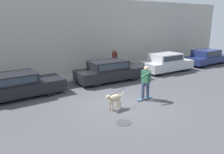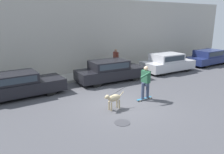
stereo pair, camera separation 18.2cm
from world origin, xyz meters
The scene contains 11 objects.
ground_plane centered at (0.00, 0.00, 0.00)m, with size 36.00×36.00×0.00m, color #47474C.
back_wall centered at (0.00, 6.65, 2.62)m, with size 32.00×0.30×5.24m.
sidewalk_curb centered at (0.00, 5.54, 0.07)m, with size 30.00×1.88×0.14m.
parked_car_0 centered at (-4.02, 3.64, 0.61)m, with size 4.64×1.86×1.26m.
parked_car_1 centered at (1.50, 3.64, 0.65)m, with size 4.48×1.83×1.34m.
parked_car_2 centered at (6.49, 3.64, 0.66)m, with size 4.05×1.86×1.37m.
parked_car_3 centered at (11.44, 3.64, 0.62)m, with size 4.57×1.86×1.27m.
dog centered at (-0.73, -0.26, 0.50)m, with size 1.06×0.38×0.75m.
skateboarder centered at (1.20, -0.07, 0.96)m, with size 2.69×0.63×1.68m.
pedestrian_with_bag centered at (2.95, 5.30, 1.03)m, with size 0.26×0.74×1.62m.
manhole_cover centered at (-1.14, -1.54, 0.01)m, with size 0.61×0.61×0.01m.
Camera 2 is at (-5.48, -7.79, 3.86)m, focal length 35.00 mm.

